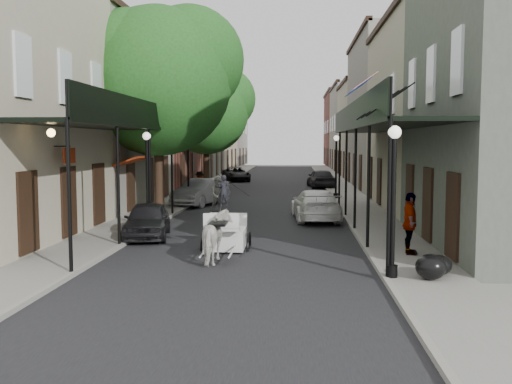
% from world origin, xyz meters
% --- Properties ---
extents(ground, '(140.00, 140.00, 0.00)m').
position_xyz_m(ground, '(0.00, 0.00, 0.00)').
color(ground, gray).
rests_on(ground, ground).
extents(road, '(8.00, 90.00, 0.01)m').
position_xyz_m(road, '(0.00, 20.00, 0.01)').
color(road, black).
rests_on(road, ground).
extents(sidewalk_left, '(2.20, 90.00, 0.12)m').
position_xyz_m(sidewalk_left, '(-5.00, 20.00, 0.06)').
color(sidewalk_left, gray).
rests_on(sidewalk_left, ground).
extents(sidewalk_right, '(2.20, 90.00, 0.12)m').
position_xyz_m(sidewalk_right, '(5.00, 20.00, 0.06)').
color(sidewalk_right, gray).
rests_on(sidewalk_right, ground).
extents(building_row_left, '(5.00, 80.00, 10.50)m').
position_xyz_m(building_row_left, '(-8.60, 30.00, 5.25)').
color(building_row_left, '#A7A186').
rests_on(building_row_left, ground).
extents(building_row_right, '(5.00, 80.00, 10.50)m').
position_xyz_m(building_row_right, '(8.60, 30.00, 5.25)').
color(building_row_right, gray).
rests_on(building_row_right, ground).
extents(gallery_left, '(2.20, 18.05, 4.88)m').
position_xyz_m(gallery_left, '(-4.79, 6.98, 4.05)').
color(gallery_left, black).
rests_on(gallery_left, sidewalk_left).
extents(gallery_right, '(2.20, 18.05, 4.88)m').
position_xyz_m(gallery_right, '(4.79, 6.98, 4.05)').
color(gallery_right, black).
rests_on(gallery_right, sidewalk_right).
extents(tree_near, '(7.31, 6.80, 9.63)m').
position_xyz_m(tree_near, '(-4.20, 10.18, 6.49)').
color(tree_near, '#382619').
rests_on(tree_near, sidewalk_left).
extents(tree_far, '(6.45, 6.00, 8.61)m').
position_xyz_m(tree_far, '(-4.25, 24.18, 5.84)').
color(tree_far, '#382619').
rests_on(tree_far, sidewalk_left).
extents(lamppost_right_near, '(0.32, 0.32, 3.71)m').
position_xyz_m(lamppost_right_near, '(4.10, -2.00, 2.05)').
color(lamppost_right_near, black).
rests_on(lamppost_right_near, sidewalk_right).
extents(lamppost_left, '(0.32, 0.32, 3.71)m').
position_xyz_m(lamppost_left, '(-4.10, 6.00, 2.05)').
color(lamppost_left, black).
rests_on(lamppost_left, sidewalk_left).
extents(lamppost_right_far, '(0.32, 0.32, 3.71)m').
position_xyz_m(lamppost_right_far, '(4.10, 18.00, 2.05)').
color(lamppost_right_far, black).
rests_on(lamppost_right_far, sidewalk_right).
extents(horse, '(0.80, 1.74, 1.47)m').
position_xyz_m(horse, '(-0.49, -0.06, 0.73)').
color(horse, silver).
rests_on(horse, ground).
extents(carriage, '(1.54, 2.17, 2.45)m').
position_xyz_m(carriage, '(-0.50, 2.22, 0.95)').
color(carriage, black).
rests_on(carriage, ground).
extents(pedestrian_walking, '(0.98, 0.85, 1.74)m').
position_xyz_m(pedestrian_walking, '(-2.00, 11.25, 0.87)').
color(pedestrian_walking, '#A6A79E').
rests_on(pedestrian_walking, ground).
extents(pedestrian_sidewalk_left, '(1.09, 0.79, 1.52)m').
position_xyz_m(pedestrian_sidewalk_left, '(-4.20, 18.70, 0.88)').
color(pedestrian_sidewalk_left, gray).
rests_on(pedestrian_sidewalk_left, sidewalk_left).
extents(pedestrian_sidewalk_right, '(0.55, 1.12, 1.84)m').
position_xyz_m(pedestrian_sidewalk_right, '(5.10, 0.94, 1.04)').
color(pedestrian_sidewalk_right, gray).
rests_on(pedestrian_sidewalk_right, sidewalk_right).
extents(car_left_near, '(2.06, 3.93, 1.27)m').
position_xyz_m(car_left_near, '(-3.60, 4.00, 0.64)').
color(car_left_near, black).
rests_on(car_left_near, ground).
extents(car_left_mid, '(2.81, 4.61, 1.43)m').
position_xyz_m(car_left_mid, '(-3.42, 14.64, 0.72)').
color(car_left_mid, '#98989D').
rests_on(car_left_mid, ground).
extents(car_left_far, '(3.17, 4.87, 1.25)m').
position_xyz_m(car_left_far, '(-3.56, 33.94, 0.62)').
color(car_left_far, black).
rests_on(car_left_far, ground).
extents(car_right_near, '(2.29, 4.83, 1.36)m').
position_xyz_m(car_right_near, '(2.60, 9.00, 0.68)').
color(car_right_near, white).
rests_on(car_right_near, ground).
extents(car_right_far, '(2.21, 4.42, 1.45)m').
position_xyz_m(car_right_far, '(3.60, 27.13, 0.72)').
color(car_right_far, black).
rests_on(car_right_far, ground).
extents(trash_bags, '(0.99, 1.14, 0.63)m').
position_xyz_m(trash_bags, '(5.11, -2.03, 0.41)').
color(trash_bags, black).
rests_on(trash_bags, sidewalk_right).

